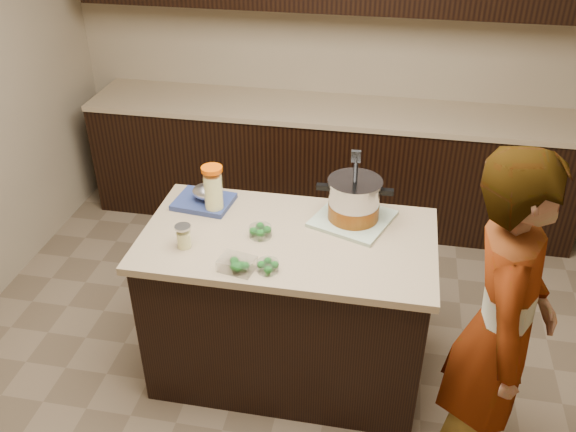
# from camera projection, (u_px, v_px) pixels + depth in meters

# --- Properties ---
(ground_plane) EXTENTS (4.00, 4.00, 0.00)m
(ground_plane) POSITION_uv_depth(u_px,v_px,m) (288.00, 366.00, 3.50)
(ground_plane) COLOR brown
(ground_plane) RESTS_ON ground
(room_shell) EXTENTS (4.04, 4.04, 2.72)m
(room_shell) POSITION_uv_depth(u_px,v_px,m) (288.00, 78.00, 2.58)
(room_shell) COLOR tan
(room_shell) RESTS_ON ground
(back_cabinets) EXTENTS (3.60, 0.63, 2.33)m
(back_cabinets) POSITION_uv_depth(u_px,v_px,m) (332.00, 100.00, 4.44)
(back_cabinets) COLOR black
(back_cabinets) RESTS_ON ground
(island) EXTENTS (1.46, 0.81, 0.90)m
(island) POSITION_uv_depth(u_px,v_px,m) (288.00, 306.00, 3.26)
(island) COLOR black
(island) RESTS_ON ground
(dish_towel) EXTENTS (0.46, 0.46, 0.02)m
(dish_towel) POSITION_uv_depth(u_px,v_px,m) (353.00, 219.00, 3.14)
(dish_towel) COLOR #5F8056
(dish_towel) RESTS_ON island
(stock_pot) EXTENTS (0.39, 0.28, 0.39)m
(stock_pot) POSITION_uv_depth(u_px,v_px,m) (354.00, 202.00, 3.08)
(stock_pot) COLOR #B7B7BC
(stock_pot) RESTS_ON dish_towel
(lemonade_pitcher) EXTENTS (0.11, 0.11, 0.26)m
(lemonade_pitcher) POSITION_uv_depth(u_px,v_px,m) (213.00, 192.00, 3.15)
(lemonade_pitcher) COLOR #E6E18C
(lemonade_pitcher) RESTS_ON island
(mason_jar) EXTENTS (0.08, 0.08, 0.13)m
(mason_jar) POSITION_uv_depth(u_px,v_px,m) (184.00, 237.00, 2.92)
(mason_jar) COLOR #E6E18C
(mason_jar) RESTS_ON island
(broccoli_tub_left) EXTENTS (0.12, 0.12, 0.05)m
(broccoli_tub_left) POSITION_uv_depth(u_px,v_px,m) (260.00, 232.00, 3.01)
(broccoli_tub_left) COLOR silver
(broccoli_tub_left) RESTS_ON island
(broccoli_tub_right) EXTENTS (0.11, 0.11, 0.05)m
(broccoli_tub_right) POSITION_uv_depth(u_px,v_px,m) (268.00, 267.00, 2.77)
(broccoli_tub_right) COLOR silver
(broccoli_tub_right) RESTS_ON island
(broccoli_tub_rect) EXTENTS (0.18, 0.14, 0.06)m
(broccoli_tub_rect) POSITION_uv_depth(u_px,v_px,m) (237.00, 265.00, 2.78)
(broccoli_tub_rect) COLOR silver
(broccoli_tub_rect) RESTS_ON island
(blue_tray) EXTENTS (0.32, 0.27, 0.11)m
(blue_tray) POSITION_uv_depth(u_px,v_px,m) (205.00, 198.00, 3.26)
(blue_tray) COLOR navy
(blue_tray) RESTS_ON island
(person) EXTENTS (0.49, 0.66, 1.68)m
(person) POSITION_uv_depth(u_px,v_px,m) (500.00, 331.00, 2.53)
(person) COLOR gray
(person) RESTS_ON ground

